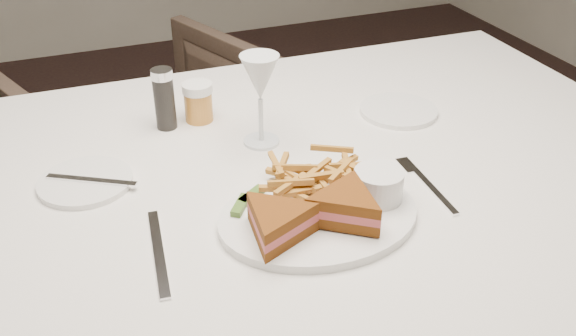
% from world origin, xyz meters
% --- Properties ---
extents(table, '(1.57, 1.06, 0.75)m').
position_xyz_m(table, '(0.19, -0.26, 0.38)').
color(table, silver).
rests_on(table, ground).
extents(chair_far, '(0.90, 0.87, 0.73)m').
position_xyz_m(chair_far, '(0.11, 0.57, 0.36)').
color(chair_far, '#423228').
rests_on(chair_far, ground).
extents(table_setting, '(0.79, 0.60, 0.18)m').
position_xyz_m(table_setting, '(0.20, -0.30, 0.79)').
color(table_setting, white).
rests_on(table_setting, table).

